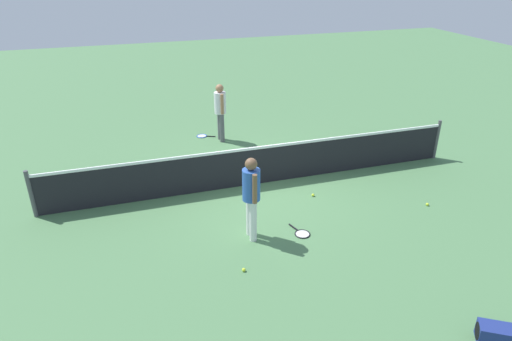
{
  "coord_description": "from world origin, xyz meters",
  "views": [
    {
      "loc": [
        -3.02,
        -9.21,
        5.05
      ],
      "look_at": [
        -0.43,
        -1.06,
        0.9
      ],
      "focal_mm": 31.55,
      "sensor_mm": 36.0,
      "label": 1
    }
  ],
  "objects_px": {
    "player_near_side": "(251,192)",
    "tennis_ball_midcourt": "(313,195)",
    "tennis_ball_near_player": "(427,204)",
    "tennis_ball_baseline": "(244,270)",
    "tennis_racket_near_player": "(302,233)",
    "player_far_side": "(220,108)",
    "equipment_bag": "(505,336)",
    "tennis_racket_far_player": "(203,136)"
  },
  "relations": [
    {
      "from": "player_near_side",
      "to": "tennis_ball_midcourt",
      "type": "height_order",
      "value": "player_near_side"
    },
    {
      "from": "tennis_racket_far_player",
      "to": "equipment_bag",
      "type": "bearing_deg",
      "value": -74.92
    },
    {
      "from": "tennis_racket_near_player",
      "to": "tennis_racket_far_player",
      "type": "xyz_separation_m",
      "value": [
        -0.82,
        5.8,
        0.0
      ]
    },
    {
      "from": "tennis_racket_far_player",
      "to": "tennis_ball_midcourt",
      "type": "bearing_deg",
      "value": -69.44
    },
    {
      "from": "tennis_racket_far_player",
      "to": "tennis_ball_near_player",
      "type": "distance_m",
      "value": 6.84
    },
    {
      "from": "equipment_bag",
      "to": "tennis_ball_near_player",
      "type": "bearing_deg",
      "value": 68.69
    },
    {
      "from": "tennis_racket_near_player",
      "to": "tennis_ball_baseline",
      "type": "bearing_deg",
      "value": -151.43
    },
    {
      "from": "player_far_side",
      "to": "tennis_racket_far_player",
      "type": "height_order",
      "value": "player_far_side"
    },
    {
      "from": "player_near_side",
      "to": "equipment_bag",
      "type": "xyz_separation_m",
      "value": [
        2.65,
        -3.65,
        -0.87
      ]
    },
    {
      "from": "player_far_side",
      "to": "tennis_racket_far_player",
      "type": "relative_size",
      "value": 2.84
    },
    {
      "from": "player_near_side",
      "to": "tennis_ball_baseline",
      "type": "distance_m",
      "value": 1.45
    },
    {
      "from": "tennis_ball_midcourt",
      "to": "tennis_ball_baseline",
      "type": "relative_size",
      "value": 1.0
    },
    {
      "from": "tennis_racket_near_player",
      "to": "tennis_racket_far_player",
      "type": "relative_size",
      "value": 1.01
    },
    {
      "from": "player_near_side",
      "to": "tennis_racket_far_player",
      "type": "xyz_separation_m",
      "value": [
        0.16,
        5.59,
        -1.0
      ]
    },
    {
      "from": "player_near_side",
      "to": "player_far_side",
      "type": "relative_size",
      "value": 1.0
    },
    {
      "from": "player_far_side",
      "to": "equipment_bag",
      "type": "xyz_separation_m",
      "value": [
        2.02,
        -8.77,
        -0.87
      ]
    },
    {
      "from": "tennis_racket_far_player",
      "to": "tennis_ball_midcourt",
      "type": "distance_m",
      "value": 4.76
    },
    {
      "from": "player_far_side",
      "to": "equipment_bag",
      "type": "distance_m",
      "value": 9.04
    },
    {
      "from": "player_far_side",
      "to": "tennis_ball_baseline",
      "type": "relative_size",
      "value": 25.76
    },
    {
      "from": "tennis_racket_far_player",
      "to": "tennis_ball_near_player",
      "type": "height_order",
      "value": "tennis_ball_near_player"
    },
    {
      "from": "player_far_side",
      "to": "tennis_racket_near_player",
      "type": "bearing_deg",
      "value": -86.25
    },
    {
      "from": "tennis_racket_near_player",
      "to": "tennis_ball_near_player",
      "type": "bearing_deg",
      "value": 3.36
    },
    {
      "from": "tennis_ball_midcourt",
      "to": "tennis_racket_near_player",
      "type": "bearing_deg",
      "value": -122.35
    },
    {
      "from": "player_near_side",
      "to": "tennis_ball_midcourt",
      "type": "xyz_separation_m",
      "value": [
        1.83,
        1.14,
        -0.98
      ]
    },
    {
      "from": "player_near_side",
      "to": "tennis_ball_midcourt",
      "type": "relative_size",
      "value": 25.76
    },
    {
      "from": "player_near_side",
      "to": "player_far_side",
      "type": "bearing_deg",
      "value": 82.94
    },
    {
      "from": "tennis_racket_near_player",
      "to": "tennis_ball_baseline",
      "type": "relative_size",
      "value": 9.2
    },
    {
      "from": "tennis_ball_near_player",
      "to": "tennis_ball_midcourt",
      "type": "relative_size",
      "value": 1.0
    },
    {
      "from": "tennis_racket_far_player",
      "to": "tennis_ball_baseline",
      "type": "xyz_separation_m",
      "value": [
        -0.6,
        -6.57,
        0.02
      ]
    },
    {
      "from": "tennis_racket_near_player",
      "to": "tennis_ball_midcourt",
      "type": "height_order",
      "value": "tennis_ball_midcourt"
    },
    {
      "from": "tennis_racket_far_player",
      "to": "tennis_ball_near_player",
      "type": "relative_size",
      "value": 9.08
    },
    {
      "from": "tennis_ball_baseline",
      "to": "equipment_bag",
      "type": "xyz_separation_m",
      "value": [
        3.1,
        -2.67,
        0.11
      ]
    },
    {
      "from": "tennis_racket_far_player",
      "to": "equipment_bag",
      "type": "distance_m",
      "value": 9.58
    },
    {
      "from": "player_far_side",
      "to": "tennis_ball_near_player",
      "type": "distance_m",
      "value": 6.26
    },
    {
      "from": "player_near_side",
      "to": "equipment_bag",
      "type": "height_order",
      "value": "player_near_side"
    },
    {
      "from": "tennis_racket_near_player",
      "to": "player_near_side",
      "type": "bearing_deg",
      "value": 168.26
    },
    {
      "from": "tennis_ball_near_player",
      "to": "player_near_side",
      "type": "bearing_deg",
      "value": 179.68
    },
    {
      "from": "tennis_racket_near_player",
      "to": "tennis_ball_midcourt",
      "type": "relative_size",
      "value": 9.2
    },
    {
      "from": "player_far_side",
      "to": "tennis_racket_near_player",
      "type": "height_order",
      "value": "player_far_side"
    },
    {
      "from": "player_near_side",
      "to": "tennis_ball_near_player",
      "type": "height_order",
      "value": "player_near_side"
    },
    {
      "from": "player_far_side",
      "to": "tennis_ball_midcourt",
      "type": "bearing_deg",
      "value": -73.24
    },
    {
      "from": "equipment_bag",
      "to": "tennis_ball_baseline",
      "type": "bearing_deg",
      "value": 139.17
    }
  ]
}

